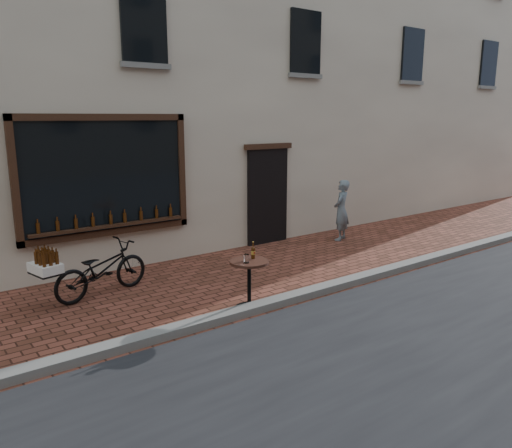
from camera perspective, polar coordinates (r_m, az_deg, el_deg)
ground at (r=8.13m, az=5.81°, el=-8.94°), size 90.00×90.00×0.00m
kerb at (r=8.24m, az=4.87°, el=-8.16°), size 90.00×0.25×0.12m
shop_building at (r=13.28m, az=-14.34°, el=20.84°), size 28.00×6.20×10.00m
cargo_bicycle at (r=8.64m, az=-17.44°, el=-4.96°), size 2.03×0.97×0.96m
bistro_table at (r=7.67m, az=-0.77°, el=-5.80°), size 0.60×0.60×1.04m
pedestrian at (r=12.10m, az=9.73°, el=1.56°), size 0.63×0.55×1.45m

